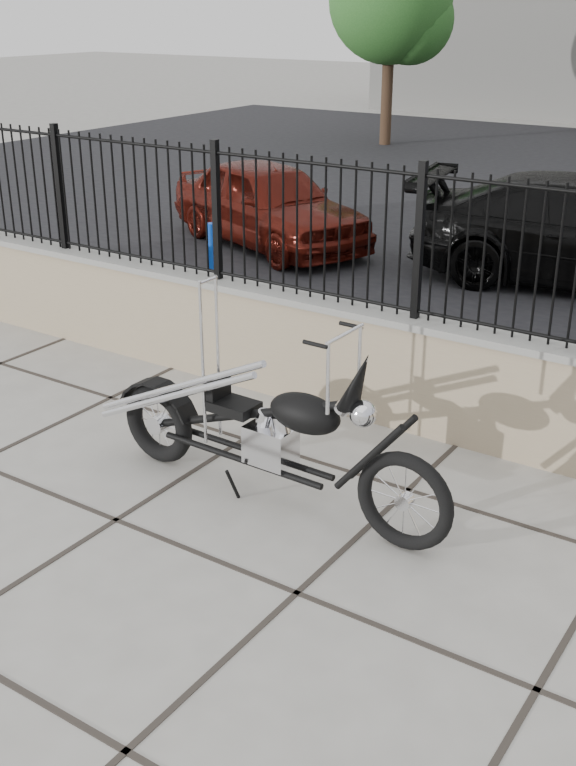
# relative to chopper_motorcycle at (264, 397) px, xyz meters

# --- Properties ---
(ground_plane) EXTENTS (90.00, 90.00, 0.00)m
(ground_plane) POSITION_rel_chopper_motorcycle_xyz_m (-0.69, -0.82, -0.80)
(ground_plane) COLOR #99968E
(ground_plane) RESTS_ON ground
(retaining_wall) EXTENTS (14.00, 0.36, 0.96)m
(retaining_wall) POSITION_rel_chopper_motorcycle_xyz_m (-0.69, 1.68, -0.32)
(retaining_wall) COLOR gray
(retaining_wall) RESTS_ON ground_plane
(iron_fence) EXTENTS (14.00, 0.08, 1.20)m
(iron_fence) POSITION_rel_chopper_motorcycle_xyz_m (-0.69, 1.68, 0.76)
(iron_fence) COLOR black
(iron_fence) RESTS_ON retaining_wall
(chopper_motorcycle) EXTENTS (2.67, 0.52, 1.60)m
(chopper_motorcycle) POSITION_rel_chopper_motorcycle_xyz_m (0.00, 0.00, 0.00)
(chopper_motorcycle) COLOR black
(chopper_motorcycle) RESTS_ON ground_plane
(car_red) EXTENTS (3.88, 2.65, 1.23)m
(car_red) POSITION_rel_chopper_motorcycle_xyz_m (-4.14, 6.02, -0.19)
(car_red) COLOR #4F120B
(car_red) RESTS_ON parking_lot
(bollard_a) EXTENTS (0.13, 0.13, 0.87)m
(bollard_a) POSITION_rel_chopper_motorcycle_xyz_m (-3.38, 3.71, -0.37)
(bollard_a) COLOR #0D17D1
(bollard_a) RESTS_ON ground_plane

